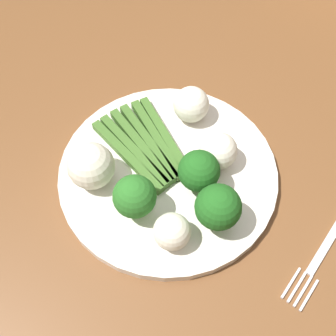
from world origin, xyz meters
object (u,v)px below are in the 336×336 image
broccoli_back (218,208)px  asparagus_bundle (145,145)px  cauliflower_near_fork (91,166)px  chair (332,37)px  cauliflower_outer_edge (220,149)px  cauliflower_front_left (191,105)px  broccoli_back_right (199,171)px  dining_table (205,192)px  fork (321,253)px  cauliflower_edge (172,232)px  broccoli_right (135,197)px  plate (168,173)px

broccoli_back → asparagus_bundle: bearing=-5.0°
asparagus_bundle → cauliflower_near_fork: size_ratio=2.52×
asparagus_bundle → cauliflower_near_fork: bearing=94.6°
chair → broccoli_back: 0.78m
cauliflower_outer_edge → cauliflower_front_left: cauliflower_front_left is taller
broccoli_back → broccoli_back_right: 0.06m
broccoli_back → dining_table: bearing=-43.4°
broccoli_back → fork: 0.15m
broccoli_back_right → cauliflower_near_fork: broccoli_back_right is taller
cauliflower_edge → cauliflower_near_fork: cauliflower_near_fork is taller
broccoli_right → broccoli_back: bearing=-142.2°
broccoli_right → cauliflower_edge: (-0.06, -0.01, -0.01)m
broccoli_back_right → cauliflower_near_fork: (0.10, 0.09, -0.01)m
cauliflower_edge → cauliflower_outer_edge: (0.04, -0.13, 0.00)m
chair → cauliflower_near_fork: 0.82m
broccoli_back → fork: size_ratio=0.42×
broccoli_back_right → cauliflower_outer_edge: 0.05m
broccoli_right → cauliflower_outer_edge: bearing=-97.8°
plate → broccoli_right: size_ratio=4.52×
asparagus_bundle → fork: (-0.26, -0.06, -0.02)m
cauliflower_front_left → broccoli_right: bearing=111.4°
chair → broccoli_right: (-0.13, 0.76, 0.28)m
dining_table → fork: size_ratio=8.99×
broccoli_back_right → cauliflower_edge: (-0.03, 0.08, -0.01)m
chair → broccoli_right: chair is taller
broccoli_right → broccoli_back: size_ratio=0.95×
broccoli_back_right → fork: broccoli_back_right is taller
asparagus_bundle → dining_table: bearing=-132.3°
cauliflower_near_fork → fork: 0.31m
cauliflower_outer_edge → cauliflower_near_fork: cauliflower_near_fork is taller
dining_table → broccoli_back_right: 0.15m
cauliflower_front_left → cauliflower_near_fork: (0.01, 0.17, 0.00)m
cauliflower_edge → cauliflower_near_fork: 0.14m
broccoli_back_right → cauliflower_front_left: broccoli_back_right is taller
broccoli_back → cauliflower_outer_edge: (0.06, -0.07, -0.01)m
fork → cauliflower_near_fork: bearing=-71.4°
plate → cauliflower_outer_edge: 0.08m
broccoli_right → broccoli_back_right: (-0.03, -0.08, -0.00)m
broccoli_back_right → cauliflower_front_left: 0.12m
chair → cauliflower_front_left: (-0.07, 0.60, 0.27)m
asparagus_bundle → fork: 0.27m
asparagus_bundle → broccoli_back: size_ratio=2.25×
broccoli_back_right → cauliflower_near_fork: size_ratio=1.06×
broccoli_back → cauliflower_near_fork: 0.17m
cauliflower_outer_edge → fork: size_ratio=0.31×
plate → cauliflower_outer_edge: cauliflower_outer_edge is taller
dining_table → cauliflower_outer_edge: (-0.01, -0.00, 0.13)m
broccoli_right → fork: 0.24m
cauliflower_edge → cauliflower_front_left: (0.12, -0.15, 0.00)m
chair → cauliflower_near_fork: bearing=87.6°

